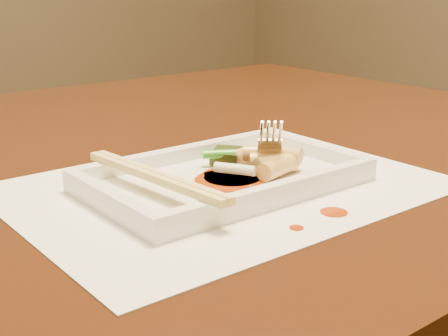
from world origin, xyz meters
TOP-DOWN VIEW (x-y plane):
  - table at (0.00, 0.00)m, footprint 1.40×0.90m
  - placemat at (0.07, -0.18)m, footprint 0.40×0.30m
  - sauce_splatter_a at (0.10, -0.29)m, footprint 0.02×0.02m
  - sauce_splatter_b at (0.05, -0.30)m, footprint 0.01×0.01m
  - plate_base at (0.07, -0.18)m, footprint 0.26×0.16m
  - plate_rim_far at (0.07, -0.11)m, footprint 0.26×0.01m
  - plate_rim_near at (0.07, -0.25)m, footprint 0.26×0.01m
  - plate_rim_left at (-0.06, -0.18)m, footprint 0.01×0.14m
  - plate_rim_right at (0.19, -0.18)m, footprint 0.01×0.14m
  - veg_piece at (0.10, -0.14)m, footprint 0.05×0.05m
  - scallion_white at (0.07, -0.19)m, footprint 0.03×0.04m
  - scallion_green at (0.11, -0.16)m, footprint 0.08×0.05m
  - chopstick_a at (-0.01, -0.18)m, footprint 0.02×0.19m
  - chopstick_b at (-0.01, -0.18)m, footprint 0.02×0.19m
  - fork at (0.14, -0.16)m, footprint 0.09×0.10m
  - sauce_blob_0 at (0.07, -0.17)m, footprint 0.04×0.04m
  - sauce_blob_1 at (0.07, -0.19)m, footprint 0.07×0.07m
  - sauce_blob_2 at (0.07, -0.19)m, footprint 0.06×0.06m
  - rice_cake_0 at (0.11, -0.20)m, footprint 0.04×0.03m
  - rice_cake_1 at (0.11, -0.18)m, footprint 0.02×0.05m
  - rice_cake_2 at (0.13, -0.19)m, footprint 0.03×0.05m
  - rice_cake_3 at (0.12, -0.19)m, footprint 0.05×0.04m
  - rice_cake_4 at (0.11, -0.21)m, footprint 0.05×0.03m
  - rice_cake_5 at (0.11, -0.18)m, footprint 0.04×0.04m

SIDE VIEW (x-z plane):
  - table at x=0.00m, z-range 0.27..1.02m
  - placemat at x=0.07m, z-range 0.75..0.75m
  - sauce_splatter_a at x=0.10m, z-range 0.75..0.75m
  - sauce_splatter_b at x=0.05m, z-range 0.75..0.75m
  - plate_base at x=0.07m, z-range 0.75..0.76m
  - sauce_blob_0 at x=0.07m, z-range 0.76..0.76m
  - sauce_blob_1 at x=0.07m, z-range 0.76..0.76m
  - sauce_blob_2 at x=0.07m, z-range 0.76..0.76m
  - plate_rim_far at x=0.07m, z-range 0.76..0.77m
  - plate_rim_near at x=0.07m, z-range 0.76..0.77m
  - plate_rim_left at x=-0.06m, z-range 0.76..0.77m
  - plate_rim_right at x=0.19m, z-range 0.76..0.77m
  - veg_piece at x=0.10m, z-range 0.76..0.77m
  - rice_cake_0 at x=0.11m, z-range 0.76..0.78m
  - rice_cake_1 at x=0.11m, z-range 0.76..0.78m
  - rice_cake_3 at x=0.12m, z-range 0.76..0.78m
  - rice_cake_4 at x=0.11m, z-range 0.76..0.78m
  - scallion_white at x=0.07m, z-range 0.77..0.78m
  - scallion_green at x=0.11m, z-range 0.77..0.78m
  - rice_cake_2 at x=0.13m, z-range 0.77..0.78m
  - rice_cake_5 at x=0.11m, z-range 0.77..0.78m
  - chopstick_a at x=-0.01m, z-range 0.77..0.78m
  - chopstick_b at x=-0.01m, z-range 0.77..0.78m
  - fork at x=0.14m, z-range 0.76..0.90m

